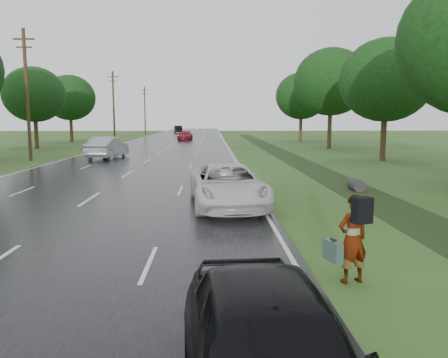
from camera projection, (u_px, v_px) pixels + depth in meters
name	position (u px, v px, depth m)	size (l,w,h in m)	color
road	(172.00, 145.00, 54.17)	(14.00, 180.00, 0.04)	black
edge_stripe_east	(226.00, 145.00, 54.36)	(0.12, 180.00, 0.01)	silver
edge_stripe_west	(117.00, 145.00, 53.97)	(0.12, 180.00, 0.01)	silver
center_line	(172.00, 145.00, 54.17)	(0.12, 180.00, 0.01)	silver
drainage_ditch	(312.00, 168.00, 28.47)	(2.20, 120.00, 0.56)	black
utility_pole_mid	(27.00, 93.00, 33.39)	(1.60, 0.26, 10.00)	#3B2618
utility_pole_far	(114.00, 105.00, 63.09)	(1.60, 0.26, 10.00)	#3B2618
utility_pole_distant	(145.00, 109.00, 92.80)	(1.60, 0.26, 10.00)	#3B2618
tree_east_c	(386.00, 80.00, 33.07)	(7.00, 7.00, 9.29)	#3B2618
tree_east_d	(331.00, 82.00, 46.78)	(8.00, 8.00, 10.76)	#3B2618
tree_east_f	(301.00, 96.00, 60.74)	(7.20, 7.20, 9.62)	#3B2618
tree_west_d	(34.00, 95.00, 47.02)	(6.60, 6.60, 8.80)	#3B2618
tree_west_f	(70.00, 98.00, 60.82)	(7.00, 7.00, 9.29)	#3B2618
pedestrian	(352.00, 238.00, 8.58)	(0.92, 0.70, 1.78)	#A5998C
white_pickup	(228.00, 185.00, 16.01)	(2.57, 5.58, 1.55)	silver
dark_sedan	(270.00, 355.00, 4.52)	(1.82, 4.53, 1.54)	black
silver_sedan	(108.00, 148.00, 35.36)	(1.88, 5.38, 1.77)	#909498
far_car_red	(185.00, 136.00, 65.43)	(1.91, 4.70, 1.37)	maroon
far_car_dark	(178.00, 129.00, 99.52)	(1.74, 4.98, 1.64)	black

